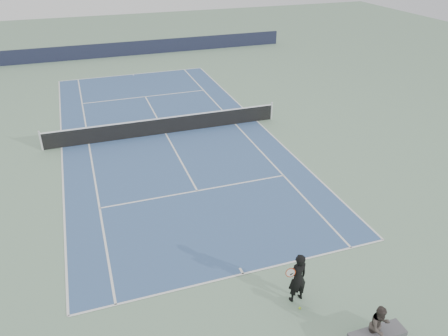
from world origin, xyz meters
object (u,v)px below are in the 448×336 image
object	(u,v)px
tennis_player	(297,278)
spectator_bench	(378,332)
tennis_net	(165,125)
tennis_ball	(300,308)

from	to	relation	value
tennis_player	spectator_bench	world-z (taller)	tennis_player
tennis_net	spectator_bench	bearing A→B (deg)	-81.34
tennis_net	tennis_player	size ratio (longest dim) A/B	7.52
tennis_net	tennis_player	distance (m)	13.47
tennis_player	tennis_ball	size ratio (longest dim) A/B	23.07
tennis_net	tennis_player	bearing A→B (deg)	-85.24
tennis_ball	spectator_bench	distance (m)	2.30
tennis_ball	spectator_bench	bearing A→B (deg)	-54.02
tennis_net	tennis_ball	xyz separation A→B (m)	(1.06, -13.83, -0.47)
tennis_ball	tennis_net	bearing A→B (deg)	94.39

